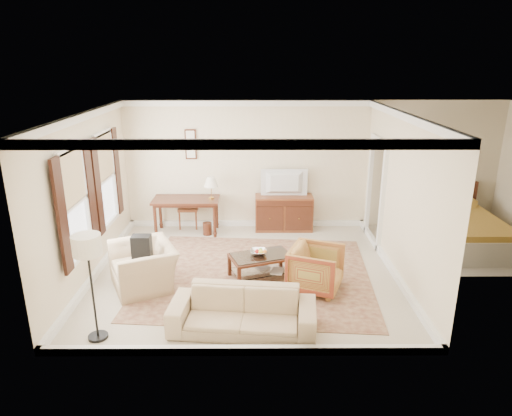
{
  "coord_description": "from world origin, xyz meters",
  "views": [
    {
      "loc": [
        0.16,
        -7.64,
        3.77
      ],
      "look_at": [
        0.2,
        0.3,
        1.15
      ],
      "focal_mm": 32.0,
      "sensor_mm": 36.0,
      "label": 1
    }
  ],
  "objects_px": {
    "sofa": "(243,305)",
    "sideboard": "(284,213)",
    "tv": "(285,175)",
    "writing_desk": "(186,203)",
    "coffee_table": "(261,260)",
    "club_armchair": "(143,259)",
    "striped_armchair": "(316,267)"
  },
  "relations": [
    {
      "from": "tv",
      "to": "striped_armchair",
      "type": "relative_size",
      "value": 1.17
    },
    {
      "from": "writing_desk",
      "to": "sideboard",
      "type": "height_order",
      "value": "sideboard"
    },
    {
      "from": "coffee_table",
      "to": "sofa",
      "type": "xyz_separation_m",
      "value": [
        -0.29,
        -1.65,
        0.06
      ]
    },
    {
      "from": "writing_desk",
      "to": "club_armchair",
      "type": "relative_size",
      "value": 1.28
    },
    {
      "from": "sideboard",
      "to": "sofa",
      "type": "xyz_separation_m",
      "value": [
        -0.85,
        -4.11,
        0.01
      ]
    },
    {
      "from": "club_armchair",
      "to": "sofa",
      "type": "distance_m",
      "value": 2.21
    },
    {
      "from": "sideboard",
      "to": "sofa",
      "type": "height_order",
      "value": "sofa"
    },
    {
      "from": "sideboard",
      "to": "coffee_table",
      "type": "xyz_separation_m",
      "value": [
        -0.56,
        -2.46,
        -0.06
      ]
    },
    {
      "from": "writing_desk",
      "to": "tv",
      "type": "distance_m",
      "value": 2.28
    },
    {
      "from": "striped_armchair",
      "to": "tv",
      "type": "bearing_deg",
      "value": 28.53
    },
    {
      "from": "writing_desk",
      "to": "tv",
      "type": "xyz_separation_m",
      "value": [
        2.19,
        0.17,
        0.61
      ]
    },
    {
      "from": "coffee_table",
      "to": "club_armchair",
      "type": "bearing_deg",
      "value": -171.97
    },
    {
      "from": "club_armchair",
      "to": "writing_desk",
      "type": "bearing_deg",
      "value": 145.93
    },
    {
      "from": "striped_armchair",
      "to": "sofa",
      "type": "height_order",
      "value": "striped_armchair"
    },
    {
      "from": "tv",
      "to": "writing_desk",
      "type": "bearing_deg",
      "value": 4.31
    },
    {
      "from": "writing_desk",
      "to": "sofa",
      "type": "relative_size",
      "value": 0.7
    },
    {
      "from": "striped_armchair",
      "to": "coffee_table",
      "type": "bearing_deg",
      "value": 86.44
    },
    {
      "from": "tv",
      "to": "sofa",
      "type": "xyz_separation_m",
      "value": [
        -0.85,
        -4.09,
        -0.89
      ]
    },
    {
      "from": "striped_armchair",
      "to": "sofa",
      "type": "xyz_separation_m",
      "value": [
        -1.21,
        -1.22,
        -0.02
      ]
    },
    {
      "from": "tv",
      "to": "coffee_table",
      "type": "xyz_separation_m",
      "value": [
        -0.56,
        -2.44,
        -0.95
      ]
    },
    {
      "from": "writing_desk",
      "to": "sideboard",
      "type": "xyz_separation_m",
      "value": [
        2.19,
        0.19,
        -0.29
      ]
    },
    {
      "from": "sofa",
      "to": "sideboard",
      "type": "bearing_deg",
      "value": 84.4
    },
    {
      "from": "writing_desk",
      "to": "sofa",
      "type": "bearing_deg",
      "value": -71.02
    },
    {
      "from": "coffee_table",
      "to": "sofa",
      "type": "distance_m",
      "value": 1.67
    },
    {
      "from": "writing_desk",
      "to": "club_armchair",
      "type": "distance_m",
      "value": 2.59
    },
    {
      "from": "club_armchair",
      "to": "striped_armchair",
      "type": "bearing_deg",
      "value": 61.69
    },
    {
      "from": "striped_armchair",
      "to": "writing_desk",
      "type": "bearing_deg",
      "value": 64.75
    },
    {
      "from": "writing_desk",
      "to": "coffee_table",
      "type": "bearing_deg",
      "value": -54.26
    },
    {
      "from": "tv",
      "to": "club_armchair",
      "type": "distance_m",
      "value": 3.83
    },
    {
      "from": "writing_desk",
      "to": "club_armchair",
      "type": "height_order",
      "value": "club_armchair"
    },
    {
      "from": "club_armchair",
      "to": "sofa",
      "type": "height_order",
      "value": "club_armchair"
    },
    {
      "from": "club_armchair",
      "to": "sofa",
      "type": "bearing_deg",
      "value": 26.27
    }
  ]
}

